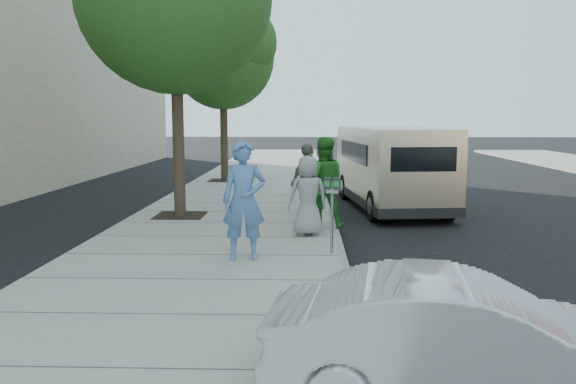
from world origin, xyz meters
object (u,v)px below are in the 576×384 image
object	(u,v)px
parking_meter	(332,199)
person_striped_polo	(308,182)
person_gray_shirt	(308,196)
person_officer	(244,200)
tree_far	(224,53)
person_green_shirt	(323,182)
van	(390,166)
sedan	(464,342)

from	to	relation	value
parking_meter	person_striped_polo	xyz separation A→B (m)	(-0.41, 3.21, -0.08)
parking_meter	person_gray_shirt	bearing A→B (deg)	117.02
parking_meter	person_officer	world-z (taller)	person_officer
tree_far	person_green_shirt	size ratio (longest dim) A/B	3.28
person_gray_shirt	person_striped_polo	bearing A→B (deg)	-104.45
van	person_green_shirt	world-z (taller)	van
van	person_officer	xyz separation A→B (m)	(-3.40, -6.41, -0.04)
person_gray_shirt	tree_far	bearing A→B (deg)	-86.58
sedan	person_green_shirt	distance (m)	7.44
person_green_shirt	person_striped_polo	world-z (taller)	person_green_shirt
tree_far	person_striped_polo	size ratio (longest dim) A/B	3.61
tree_far	person_officer	xyz separation A→B (m)	(1.99, -11.76, -3.72)
person_officer	person_striped_polo	world-z (taller)	person_officer
parking_meter	tree_far	bearing A→B (deg)	118.58
tree_far	person_striped_polo	bearing A→B (deg)	-69.13
person_green_shirt	person_gray_shirt	world-z (taller)	person_green_shirt
person_green_shirt	van	bearing A→B (deg)	-117.90
person_green_shirt	person_gray_shirt	size ratio (longest dim) A/B	1.21
tree_far	parking_meter	xyz separation A→B (m)	(3.50, -11.33, -3.75)
person_green_shirt	parking_meter	bearing A→B (deg)	92.96
van	person_gray_shirt	xyz separation A→B (m)	(-2.32, -4.46, -0.23)
person_officer	person_gray_shirt	world-z (taller)	person_officer
tree_far	sedan	xyz separation A→B (m)	(4.45, -16.30, -4.30)
person_gray_shirt	person_green_shirt	bearing A→B (deg)	-125.49
person_striped_polo	person_gray_shirt	bearing A→B (deg)	44.76
tree_far	parking_meter	size ratio (longest dim) A/B	4.78
parking_meter	van	size ratio (longest dim) A/B	0.22
parking_meter	person_green_shirt	xyz separation A→B (m)	(-0.09, 2.37, 0.01)
van	person_officer	bearing A→B (deg)	-124.71
sedan	person_striped_polo	world-z (taller)	person_striped_polo
person_gray_shirt	van	bearing A→B (deg)	-131.43
person_green_shirt	person_striped_polo	size ratio (longest dim) A/B	1.10
parking_meter	person_striped_polo	bearing A→B (deg)	108.69
person_officer	person_gray_shirt	distance (m)	2.24
parking_meter	van	world-z (taller)	van
sedan	person_green_shirt	xyz separation A→B (m)	(-1.03, 7.34, 0.56)
person_gray_shirt	person_striped_polo	distance (m)	1.70
sedan	person_green_shirt	bearing A→B (deg)	16.00
sedan	person_officer	bearing A→B (deg)	36.39
van	person_gray_shirt	distance (m)	5.03
parking_meter	van	bearing A→B (deg)	83.84
person_striped_polo	person_officer	bearing A→B (deg)	28.41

